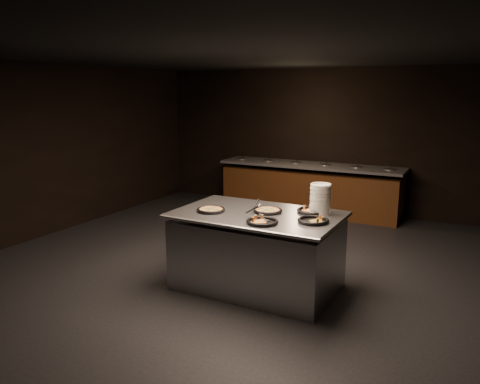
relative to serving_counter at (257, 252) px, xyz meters
The scene contains 11 objects.
room 1.24m from the serving_counter, 154.80° to the left, with size 7.02×8.02×2.92m.
salad_bar 3.93m from the serving_counter, 99.81° to the left, with size 3.70×0.83×1.18m.
serving_counter is the anchor object (origin of this frame).
plate_stack 1.03m from the serving_counter, 25.39° to the left, with size 0.25×0.25×0.36m, color silver.
pan_veggie_whole 0.78m from the serving_counter, 160.76° to the right, with size 0.35×0.35×0.04m.
pan_cheese_whole 0.54m from the serving_counter, 46.30° to the left, with size 0.36×0.36×0.04m.
pan_cheese_slices_a 0.86m from the serving_counter, 30.09° to the left, with size 0.38×0.38×0.04m.
pan_cheese_slices_b 0.70m from the serving_counter, 57.89° to the right, with size 0.37×0.37×0.04m.
pan_veggie_slices 0.91m from the serving_counter, ahead, with size 0.36×0.36×0.04m.
server_left 0.58m from the serving_counter, 120.27° to the left, with size 0.09×0.30×0.14m.
server_right 0.66m from the serving_counter, 69.61° to the right, with size 0.34×0.18×0.17m.
Camera 1 is at (3.04, -5.34, 2.42)m, focal length 35.00 mm.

